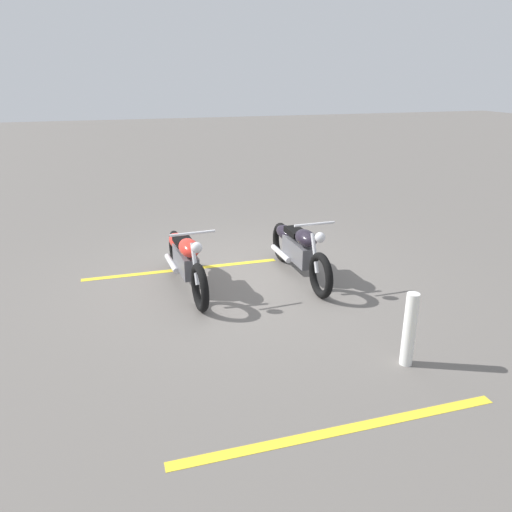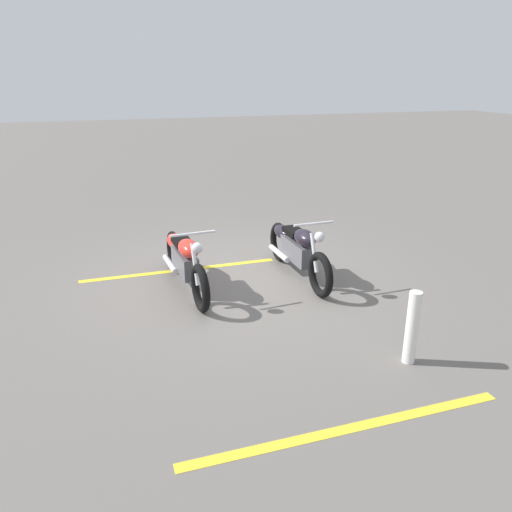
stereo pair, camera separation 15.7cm
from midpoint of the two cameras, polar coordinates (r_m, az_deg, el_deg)
ground_plane at (r=7.89m, az=-1.15°, el=-2.48°), size 60.00×60.00×0.00m
motorcycle_bright_foreground at (r=7.44m, az=-7.53°, el=-0.27°), size 2.23×0.62×1.04m
motorcycle_dark_foreground at (r=7.83m, az=5.41°, el=0.86°), size 2.23×0.62×1.04m
bollard_post at (r=5.73m, az=17.94°, el=-8.03°), size 0.14×0.14×0.86m
parking_stripe_near at (r=8.28m, az=-7.87°, el=-1.54°), size 0.14×3.20×0.01m
parking_stripe_mid at (r=4.86m, az=10.81°, el=-19.02°), size 0.14×3.20×0.01m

